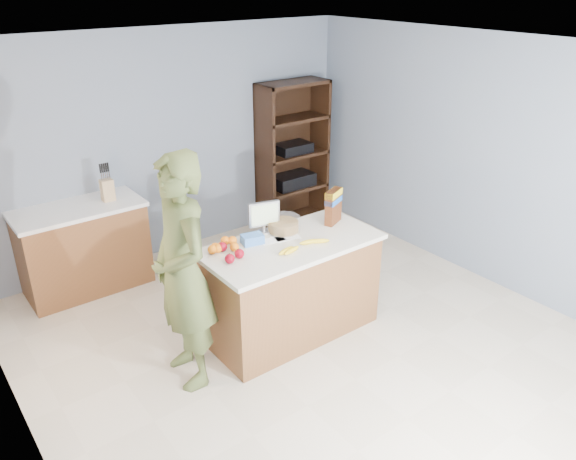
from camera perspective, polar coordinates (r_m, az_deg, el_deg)
floor at (r=5.05m, az=2.45°, el=-11.70°), size 4.50×5.00×0.02m
walls at (r=4.28m, az=2.85°, el=6.36°), size 4.52×5.02×2.51m
counter_peninsula at (r=5.01m, az=0.35°, el=-6.26°), size 1.56×0.76×0.90m
back_cabinet at (r=6.05m, az=-20.04°, el=-1.72°), size 1.24×0.62×0.90m
shelving_unit at (r=7.19m, az=0.23°, el=7.54°), size 0.90×0.40×1.80m
person at (r=4.29m, az=-10.67°, el=-4.35°), size 0.51×0.72×1.89m
knife_block at (r=5.90m, az=-17.89°, el=3.96°), size 0.12×0.10×0.31m
envelopes at (r=4.84m, az=-0.80°, el=-0.92°), size 0.37×0.19×0.00m
bananas at (r=4.68m, az=1.40°, el=-1.62°), size 0.51×0.14×0.04m
apples at (r=4.54m, az=-5.87°, el=-2.34°), size 0.19×0.30×0.08m
oranges at (r=4.67m, az=-6.65°, el=-1.59°), size 0.30×0.22×0.08m
blue_carton at (r=4.76m, az=-3.64°, el=-0.93°), size 0.20×0.15×0.08m
salad_bowl at (r=4.97m, az=-0.47°, el=0.52°), size 0.30×0.30×0.13m
tv at (r=4.92m, az=-2.45°, el=1.51°), size 0.28×0.12×0.28m
cereal_box at (r=5.10m, az=4.64°, el=2.66°), size 0.23×0.16×0.32m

